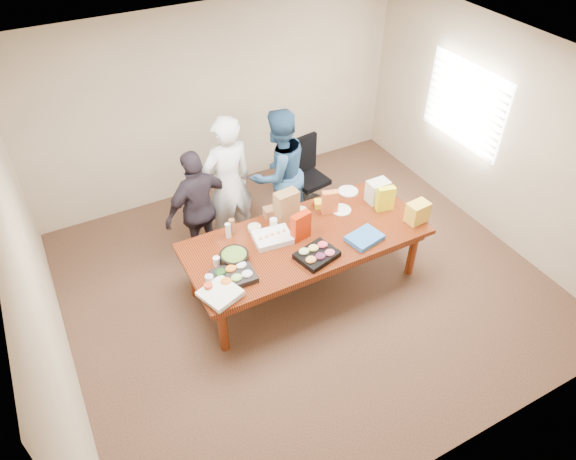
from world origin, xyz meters
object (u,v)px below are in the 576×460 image
conference_table (305,261)px  sheet_cake (272,238)px  office_chair (310,178)px  salad_bowl (234,257)px  person_center (228,185)px  person_right (279,173)px

conference_table → sheet_cake: size_ratio=6.69×
office_chair → salad_bowl: size_ratio=3.17×
person_center → person_right: (0.71, 0.01, -0.06)m
office_chair → conference_table: bearing=-130.3°
conference_table → office_chair: bearing=58.3°
person_center → salad_bowl: size_ratio=5.86×
sheet_cake → salad_bowl: size_ratio=1.31×
person_center → salad_bowl: (-0.41, -1.12, -0.13)m
person_center → sheet_cake: bearing=89.3°
person_center → person_right: bearing=173.6°
office_chair → person_right: person_right is taller
person_center → sheet_cake: person_center is taller
person_right → salad_bowl: bearing=34.7°
salad_bowl → conference_table: bearing=-1.1°
office_chair → person_right: bearing=-170.6°
conference_table → person_center: 1.35m
conference_table → salad_bowl: 0.98m
office_chair → person_right: size_ratio=0.58×
conference_table → office_chair: 1.57m
person_center → person_right: size_ratio=1.06×
conference_table → person_right: bearing=78.3°
office_chair → person_right: (-0.59, -0.19, 0.37)m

